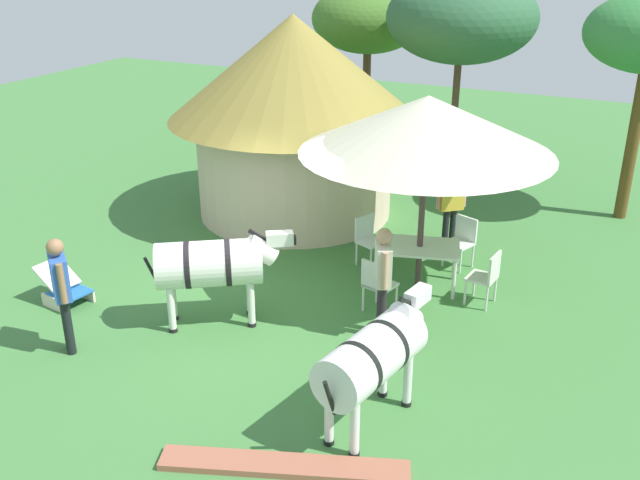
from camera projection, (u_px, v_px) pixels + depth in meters
name	position (u px, v px, depth m)	size (l,w,h in m)	color
ground_plane	(265.00, 301.00, 11.54)	(36.00, 36.00, 0.00)	#41793C
thatched_hut	(294.00, 106.00, 14.33)	(5.07, 5.07, 4.05)	beige
shade_umbrella	(427.00, 125.00, 10.94)	(3.99, 3.99, 3.22)	#4E3737
patio_dining_table	(420.00, 251.00, 11.79)	(1.47, 1.16, 0.74)	silver
patio_chair_near_hut	(377.00, 282.00, 11.01)	(0.53, 0.52, 0.90)	silver
patio_chair_west_end	(487.00, 275.00, 11.25)	(0.47, 0.49, 0.90)	silver
patio_chair_near_lawn	(462.00, 238.00, 12.58)	(0.56, 0.55, 0.90)	white
patio_chair_east_end	(368.00, 237.00, 12.64)	(0.56, 0.57, 0.90)	silver
guest_beside_umbrella	(451.00, 201.00, 13.03)	(0.46, 0.44, 1.62)	black
guest_behind_table	(383.00, 272.00, 10.21)	(0.39, 0.55, 1.69)	black
standing_watcher	(61.00, 285.00, 9.78)	(0.50, 0.46, 1.73)	black
striped_lounge_chair	(65.00, 289.00, 11.40)	(0.88, 0.65, 0.62)	#2367B7
zebra_nearest_camera	(374.00, 356.00, 8.35)	(0.92, 2.22, 1.48)	silver
zebra_by_umbrella	(213.00, 264.00, 10.54)	(1.94, 1.49, 1.51)	silver
acacia_tree_behind_hut	(368.00, 19.00, 18.26)	(2.90, 2.90, 4.30)	brown
acacia_tree_left_background	(462.00, 18.00, 15.72)	(3.33, 3.33, 4.74)	brown
brick_patio_kerb	(284.00, 465.00, 7.95)	(2.80, 0.36, 0.08)	#9E5C45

